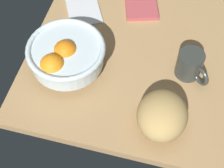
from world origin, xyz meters
TOP-DOWN VIEW (x-y plane):
  - ground_plane at (0.00, 0.00)cm, footprint 66.87×62.84cm
  - fruit_bowl at (-11.18, 17.58)cm, footprint 22.53×22.53cm
  - bread_loaf at (-22.55, -12.42)cm, footprint 15.50×13.50cm
  - napkin_folded at (20.89, 1.83)cm, footprint 18.34×14.74cm
  - napkin_spare at (13.12, 19.95)cm, footprint 17.70×16.05cm
  - mug at (-4.34, -17.56)cm, footprint 9.60×9.86cm

SIDE VIEW (x-z plane):
  - ground_plane at x=0.00cm, z-range -3.00..0.00cm
  - napkin_spare at x=13.12cm, z-range 0.00..0.97cm
  - napkin_folded at x=20.89cm, z-range 0.00..1.40cm
  - mug at x=-4.34cm, z-range 0.00..8.48cm
  - bread_loaf at x=-22.55cm, z-range 0.00..9.57cm
  - fruit_bowl at x=-11.18cm, z-range 0.88..11.76cm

